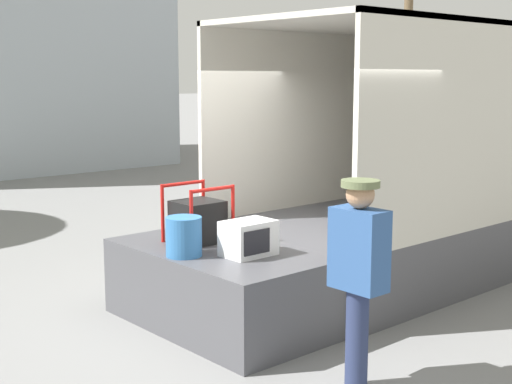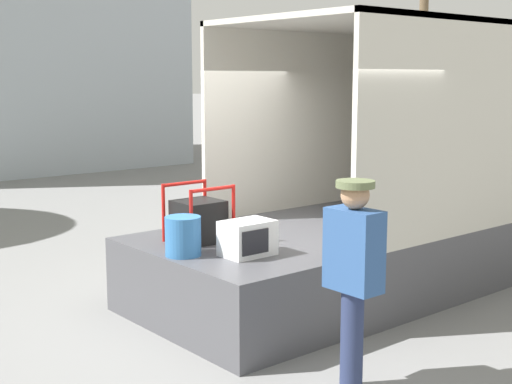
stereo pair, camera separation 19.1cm
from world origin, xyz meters
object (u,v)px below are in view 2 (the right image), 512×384
at_px(microwave, 248,238).
at_px(utility_pole, 423,27).
at_px(orange_bucket, 183,236).
at_px(box_truck, 485,183).
at_px(worker_person, 354,264).
at_px(portable_generator, 200,220).

bearing_deg(microwave, utility_pole, 32.15).
xyz_separation_m(microwave, orange_bucket, (-0.47, 0.38, 0.02)).
height_order(box_truck, orange_bucket, box_truck).
relative_size(box_truck, worker_person, 3.96).
bearing_deg(portable_generator, microwave, -88.84).
xyz_separation_m(orange_bucket, utility_pole, (15.12, 8.82, 3.03)).
xyz_separation_m(box_truck, portable_generator, (-4.57, 0.35, 0.02)).
distance_m(orange_bucket, utility_pole, 17.76).
height_order(portable_generator, utility_pole, utility_pole).
bearing_deg(microwave, worker_person, -95.10).
distance_m(orange_bucket, worker_person, 1.86).
xyz_separation_m(microwave, portable_generator, (-0.02, 0.75, 0.06)).
distance_m(portable_generator, orange_bucket, 0.58).
height_order(box_truck, worker_person, box_truck).
xyz_separation_m(portable_generator, worker_person, (-0.11, -2.19, 0.02)).
distance_m(box_truck, portable_generator, 4.59).
bearing_deg(portable_generator, utility_pole, 29.98).
bearing_deg(box_truck, orange_bucket, -179.82).
bearing_deg(worker_person, utility_pole, 35.79).
xyz_separation_m(microwave, utility_pole, (14.65, 9.21, 3.05)).
height_order(portable_generator, worker_person, worker_person).
relative_size(worker_person, utility_pole, 0.22).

